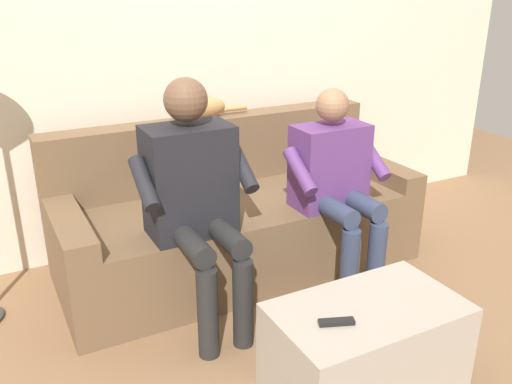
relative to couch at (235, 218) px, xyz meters
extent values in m
plane|color=#846042|center=(0.00, 0.75, -0.30)|extent=(8.00, 8.00, 0.00)
cube|color=beige|center=(0.00, -0.55, 1.06)|extent=(5.18, 0.06, 2.72)
cube|color=brown|center=(0.00, 0.15, -0.08)|extent=(1.79, 0.69, 0.45)
cube|color=brown|center=(0.00, -0.29, 0.13)|extent=(2.12, 0.19, 0.87)
cube|color=brown|center=(-0.98, 0.15, -0.02)|extent=(0.16, 0.69, 0.56)
cube|color=brown|center=(0.98, 0.15, -0.02)|extent=(0.16, 0.69, 0.56)
cube|color=#A89E8E|center=(0.00, 1.27, -0.10)|extent=(0.80, 0.47, 0.41)
cube|color=#5B3370|center=(-0.41, 0.37, 0.38)|extent=(0.41, 0.23, 0.47)
sphere|color=#936B4C|center=(-0.41, 0.37, 0.73)|extent=(0.18, 0.18, 0.18)
cylinder|color=#333D56|center=(-0.50, 0.55, 0.20)|extent=(0.11, 0.35, 0.11)
cylinder|color=#333D56|center=(-0.32, 0.55, 0.20)|extent=(0.11, 0.35, 0.11)
cylinder|color=#333D56|center=(-0.50, 0.72, -0.08)|extent=(0.10, 0.10, 0.45)
cylinder|color=#333D56|center=(-0.32, 0.72, -0.08)|extent=(0.10, 0.10, 0.45)
cylinder|color=#5B3370|center=(-0.66, 0.45, 0.41)|extent=(0.08, 0.27, 0.22)
cylinder|color=#5B3370|center=(-0.17, 0.45, 0.41)|extent=(0.08, 0.27, 0.22)
cube|color=black|center=(0.41, 0.36, 0.43)|extent=(0.42, 0.27, 0.56)
sphere|color=brown|center=(0.41, 0.36, 0.83)|extent=(0.21, 0.21, 0.21)
cylinder|color=black|center=(0.32, 0.56, 0.20)|extent=(0.11, 0.40, 0.11)
cylinder|color=black|center=(0.50, 0.56, 0.20)|extent=(0.11, 0.40, 0.11)
cylinder|color=black|center=(0.32, 0.76, -0.08)|extent=(0.10, 0.10, 0.45)
cylinder|color=black|center=(0.50, 0.76, -0.08)|extent=(0.10, 0.10, 0.45)
cylinder|color=black|center=(0.16, 0.44, 0.48)|extent=(0.08, 0.27, 0.22)
cylinder|color=black|center=(0.66, 0.44, 0.48)|extent=(0.08, 0.27, 0.22)
ellipsoid|color=#B7844C|center=(0.06, -0.29, 0.63)|extent=(0.28, 0.12, 0.13)
sphere|color=#B7844C|center=(0.22, -0.29, 0.65)|extent=(0.11, 0.11, 0.11)
cone|color=#B7844C|center=(0.22, -0.32, 0.69)|extent=(0.04, 0.04, 0.03)
cone|color=#B7844C|center=(0.22, -0.26, 0.69)|extent=(0.04, 0.04, 0.03)
cylinder|color=#B7844C|center=(-0.14, -0.29, 0.61)|extent=(0.18, 0.03, 0.03)
cube|color=black|center=(0.19, 1.31, 0.11)|extent=(0.15, 0.08, 0.02)
camera|label=1|loc=(1.30, 2.75, 1.35)|focal=38.27mm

